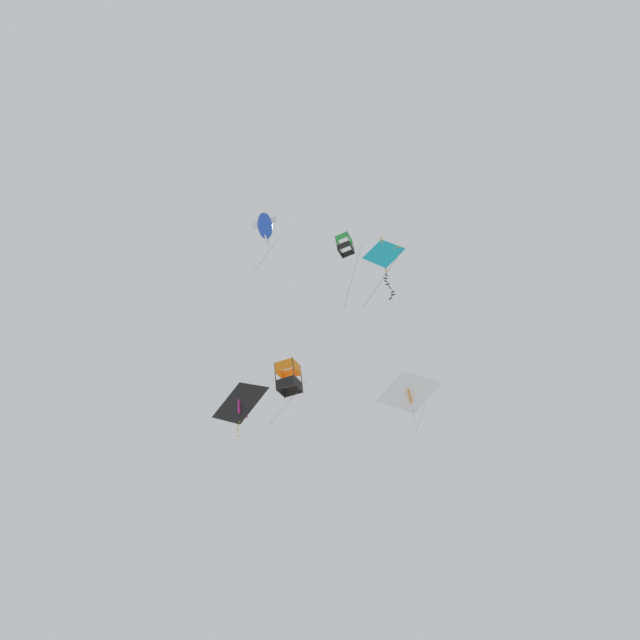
% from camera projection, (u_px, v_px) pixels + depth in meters
% --- Properties ---
extents(kite_fish_low_drifter, '(1.96, 2.02, 6.91)m').
position_uv_depth(kite_fish_low_drifter, '(265.00, 226.00, 35.62)').
color(kite_fish_low_drifter, blue).
extents(kite_delta_near_right, '(3.75, 2.12, 4.98)m').
position_uv_depth(kite_delta_near_right, '(409.00, 393.00, 37.50)').
color(kite_delta_near_right, white).
extents(kite_diamond_mid_left, '(2.19, 1.30, 5.69)m').
position_uv_depth(kite_diamond_mid_left, '(384.00, 254.00, 23.81)').
color(kite_diamond_mid_left, '#1EB2C6').
extents(kite_box_upper_right, '(2.17, 2.17, 5.69)m').
position_uv_depth(kite_box_upper_right, '(289.00, 378.00, 33.35)').
color(kite_box_upper_right, orange).
extents(kite_box_highest, '(1.59, 1.48, 8.21)m').
position_uv_depth(kite_box_highest, '(345.00, 245.00, 32.68)').
color(kite_box_highest, green).
extents(kite_delta_far_centre, '(3.30, 2.21, 3.60)m').
position_uv_depth(kite_delta_far_centre, '(241.00, 404.00, 33.24)').
color(kite_delta_far_centre, black).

